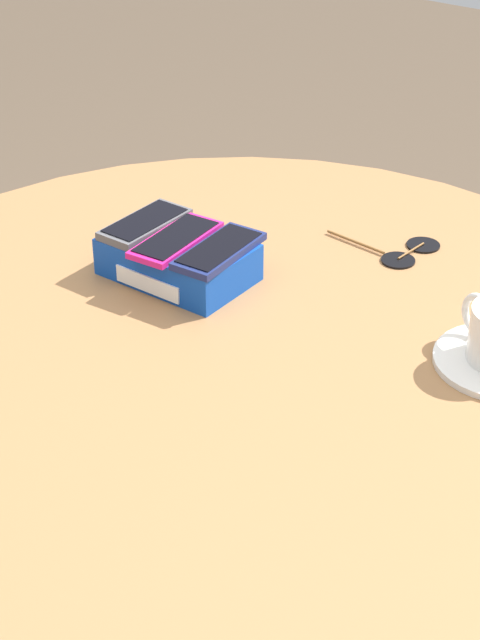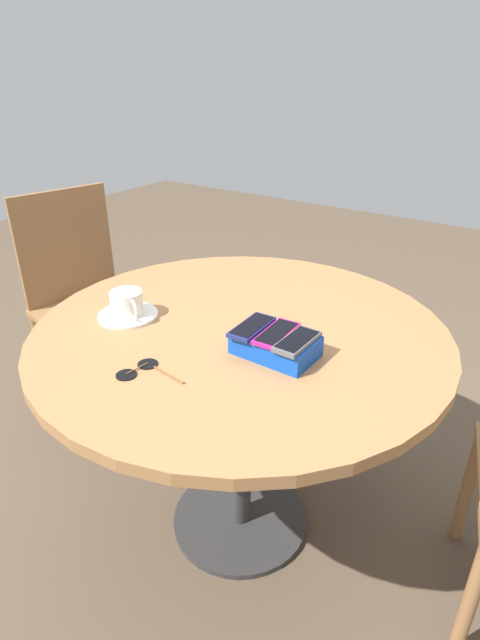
# 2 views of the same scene
# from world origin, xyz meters

# --- Properties ---
(round_table) EXTENTS (1.11, 1.11, 0.73)m
(round_table) POSITION_xyz_m (0.00, 0.00, 0.63)
(round_table) COLOR #2D2D2D
(round_table) RESTS_ON ground_plane
(phone_box) EXTENTS (0.19, 0.13, 0.05)m
(phone_box) POSITION_xyz_m (-0.15, 0.07, 0.76)
(phone_box) COLOR #0F42AD
(phone_box) RESTS_ON round_table
(phone_gray) EXTENTS (0.06, 0.13, 0.01)m
(phone_gray) POSITION_xyz_m (-0.21, 0.07, 0.79)
(phone_gray) COLOR #515156
(phone_gray) RESTS_ON phone_box
(phone_magenta) EXTENTS (0.07, 0.15, 0.01)m
(phone_magenta) POSITION_xyz_m (-0.15, 0.07, 0.79)
(phone_magenta) COLOR #D11975
(phone_magenta) RESTS_ON phone_box
(phone_navy) EXTENTS (0.07, 0.14, 0.01)m
(phone_navy) POSITION_xyz_m (-0.09, 0.07, 0.79)
(phone_navy) COLOR navy
(phone_navy) RESTS_ON phone_box
(sunglasses) EXTENTS (0.15, 0.11, 0.01)m
(sunglasses) POSITION_xyz_m (0.06, 0.31, 0.73)
(sunglasses) COLOR black
(sunglasses) RESTS_ON round_table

